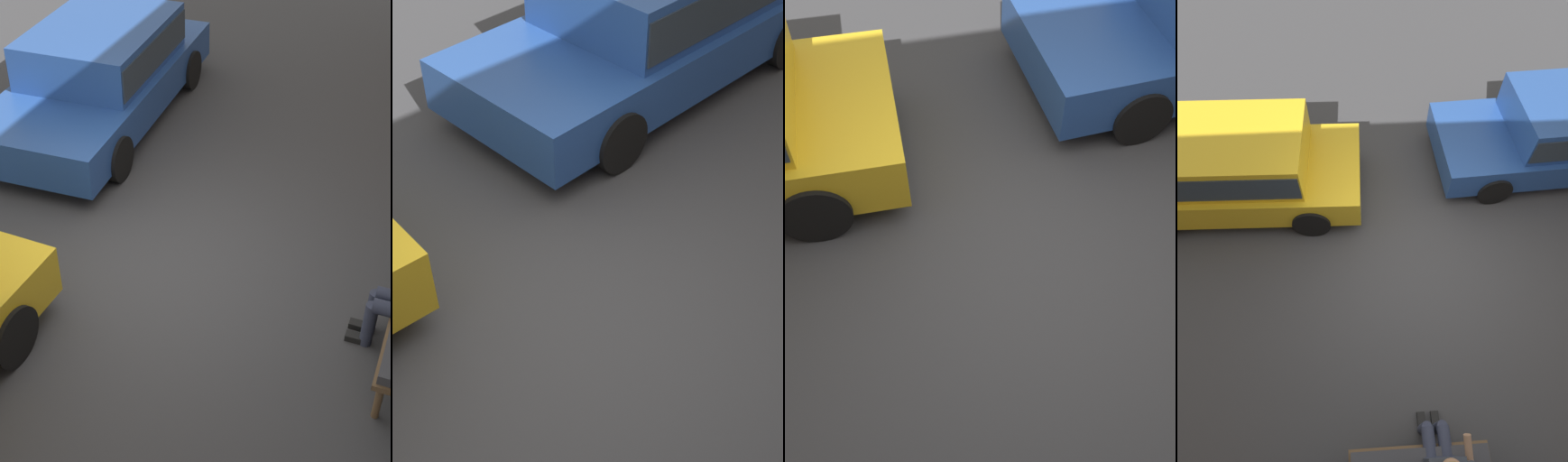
# 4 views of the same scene
# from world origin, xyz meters

# --- Properties ---
(ground_plane) EXTENTS (60.00, 60.00, 0.00)m
(ground_plane) POSITION_xyz_m (0.00, 0.00, 0.00)
(ground_plane) COLOR #38383A
(parked_car_near) EXTENTS (4.61, 2.15, 1.40)m
(parked_car_near) POSITION_xyz_m (-2.90, -2.22, 0.77)
(parked_car_near) COLOR #23478E
(parked_car_near) RESTS_ON ground_plane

